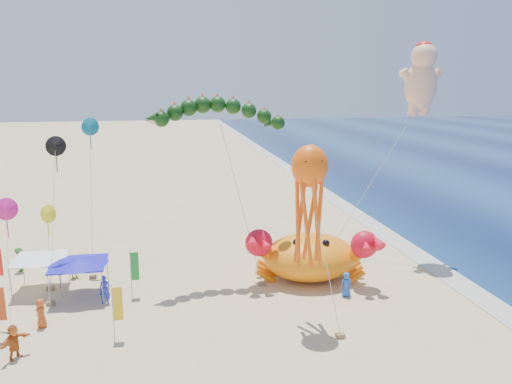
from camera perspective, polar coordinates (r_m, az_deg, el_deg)
ground at (r=34.41m, az=3.96°, el=-11.21°), size 320.00×320.00×0.00m
foam_strip at (r=39.00m, az=21.53°, el=-9.16°), size 320.00×320.00×0.00m
crab_inflatable at (r=35.93m, az=6.23°, el=-7.21°), size 9.07×6.95×3.98m
dragon_kite at (r=34.31m, az=-4.37°, el=8.46°), size 9.82×4.22×12.51m
cherub_kite at (r=41.13m, az=18.40°, el=12.41°), size 8.63×2.23×16.83m
octopus_kite at (r=28.00m, az=6.08°, el=-0.49°), size 2.57×3.39×10.45m
canopy_blue at (r=34.64m, az=-19.63°, el=-7.43°), size 3.76×3.76×2.71m
canopy_white at (r=36.56m, az=-23.49°, el=-6.71°), size 3.61×3.61×2.71m
feather_flags at (r=32.45m, az=-21.29°, el=-9.73°), size 9.52×8.07×3.20m
beachgoers at (r=34.46m, az=-20.86°, el=-10.40°), size 24.07×14.24×1.87m
small_kites at (r=35.01m, az=-24.14°, el=0.53°), size 8.99×11.54×11.33m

